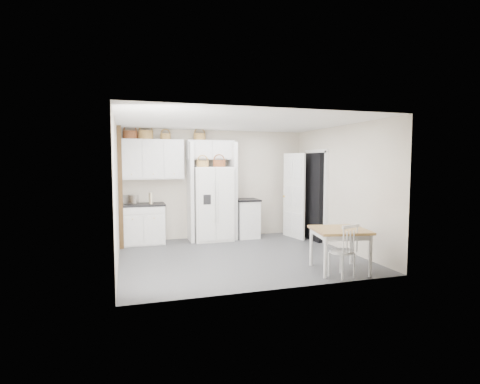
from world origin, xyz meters
name	(u,v)px	position (x,y,z in m)	size (l,w,h in m)	color
floor	(239,256)	(0.00, 0.00, 0.00)	(4.50, 4.50, 0.00)	#4D4D4D
ceiling	(239,122)	(0.00, 0.00, 2.60)	(4.50, 4.50, 0.00)	white
wall_back	(215,184)	(0.00, 2.00, 1.30)	(4.50, 4.50, 0.00)	beige
wall_left	(116,193)	(-2.25, 0.00, 1.30)	(4.00, 4.00, 0.00)	beige
wall_right	(341,188)	(2.25, 0.00, 1.30)	(4.00, 4.00, 0.00)	beige
refrigerator	(212,204)	(-0.15, 1.66, 0.86)	(0.89, 0.72, 1.73)	white
base_cab_left	(143,225)	(-1.74, 1.70, 0.43)	(0.94, 0.59, 0.87)	silver
base_cab_right	(247,219)	(0.71, 1.70, 0.45)	(0.51, 0.61, 0.90)	silver
dining_table	(339,250)	(1.33, -1.45, 0.36)	(0.87, 0.87, 0.72)	brown
windsor_chair	(342,252)	(1.19, -1.75, 0.41)	(0.40, 0.37, 0.82)	silver
counter_left	(142,205)	(-1.74, 1.70, 0.89)	(0.98, 0.63, 0.04)	black
counter_right	(247,200)	(0.71, 1.70, 0.92)	(0.55, 0.66, 0.04)	black
toaster	(131,200)	(-1.99, 1.70, 1.01)	(0.30, 0.17, 0.21)	silver
cookbook_red	(151,199)	(-1.56, 1.62, 1.02)	(0.03, 0.16, 0.23)	#B12C1C
cookbook_cream	(151,198)	(-1.57, 1.62, 1.03)	(0.04, 0.17, 0.25)	beige
basket_upper_a	(130,135)	(-1.97, 1.83, 2.44)	(0.31, 0.31, 0.18)	#582F18
basket_upper_b	(146,135)	(-1.63, 1.83, 2.45)	(0.33, 0.33, 0.19)	brown
basket_upper_c	(166,137)	(-1.19, 1.83, 2.42)	(0.23, 0.23, 0.14)	brown
basket_bridge_a	(200,137)	(-0.41, 1.83, 2.43)	(0.28, 0.28, 0.16)	brown
basket_fridge_a	(203,164)	(-0.39, 1.56, 1.80)	(0.27, 0.27, 0.15)	brown
basket_fridge_b	(219,163)	(0.00, 1.56, 1.81)	(0.29, 0.29, 0.16)	#582F18
upper_cabinet	(152,159)	(-1.50, 1.83, 1.90)	(1.40, 0.34, 0.90)	silver
bridge_cabinet	(210,150)	(-0.15, 1.83, 2.12)	(1.12, 0.34, 0.45)	silver
fridge_panel_left	(190,192)	(-0.66, 1.70, 1.15)	(0.08, 0.60, 2.30)	silver
fridge_panel_right	(233,191)	(0.36, 1.70, 1.15)	(0.08, 0.60, 2.30)	silver
trim_post	(120,188)	(-2.20, 1.35, 1.30)	(0.09, 0.09, 2.60)	#36200C
doorway_void	(314,197)	(2.16, 1.00, 1.02)	(0.18, 0.85, 2.05)	black
door_slab	(294,196)	(1.80, 1.33, 1.02)	(0.80, 0.04, 2.05)	white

